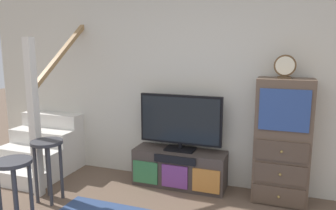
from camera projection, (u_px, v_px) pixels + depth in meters
back_wall at (210, 76)px, 3.90m from camera, size 6.40×0.12×2.70m
media_console at (179, 168)px, 3.95m from camera, size 1.13×0.38×0.45m
television at (180, 121)px, 3.87m from camera, size 1.01×0.22×0.68m
side_cabinet at (282, 142)px, 3.49m from camera, size 0.58×0.38×1.37m
desk_clock at (285, 67)px, 3.34m from camera, size 0.22×0.08×0.25m
staircase at (51, 141)px, 4.58m from camera, size 1.00×1.36×2.20m
bar_stool_near at (14, 178)px, 2.94m from camera, size 0.34×0.34×0.69m
bar_stool_far at (48, 156)px, 3.52m from camera, size 0.34×0.34×0.69m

